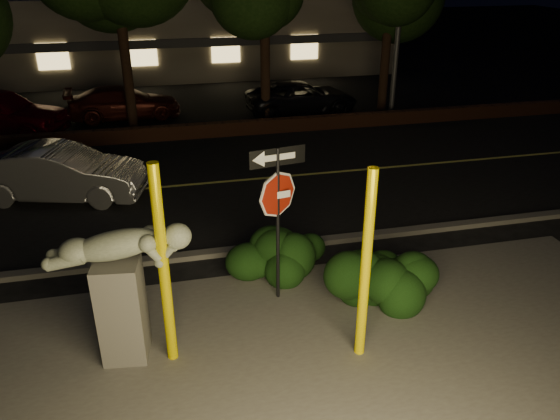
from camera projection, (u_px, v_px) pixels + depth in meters
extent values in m
plane|color=black|center=(210.00, 149.00, 18.21)|extent=(90.00, 90.00, 0.00)
cube|color=#4C4944|center=(289.00, 372.00, 8.53)|extent=(14.00, 6.00, 0.02)
cube|color=black|center=(222.00, 182.00, 15.57)|extent=(80.00, 8.00, 0.01)
cube|color=#C9C450|center=(222.00, 182.00, 15.56)|extent=(80.00, 0.12, 0.00)
cube|color=#4C4944|center=(246.00, 250.00, 11.94)|extent=(80.00, 0.25, 0.12)
cube|color=#442215|center=(205.00, 130.00, 19.24)|extent=(40.00, 0.35, 0.50)
cube|color=black|center=(192.00, 99.00, 24.36)|extent=(40.00, 12.00, 0.01)
cube|color=#6A6155|center=(177.00, 30.00, 30.54)|extent=(22.00, 10.00, 4.00)
cube|color=#333338|center=(184.00, 43.00, 26.06)|extent=(22.00, 0.20, 0.40)
cube|color=#FFD87F|center=(53.00, 56.00, 25.04)|extent=(1.40, 0.08, 1.20)
cube|color=#FFD87F|center=(142.00, 53.00, 25.86)|extent=(1.40, 0.08, 1.20)
cube|color=#FFD87F|center=(226.00, 50.00, 26.68)|extent=(1.40, 0.08, 1.20)
cube|color=#FFD87F|center=(304.00, 47.00, 27.50)|extent=(1.40, 0.08, 1.20)
cylinder|color=black|center=(127.00, 69.00, 19.60)|extent=(0.36, 0.36, 4.25)
cylinder|color=black|center=(265.00, 69.00, 20.32)|extent=(0.36, 0.36, 4.00)
cylinder|color=black|center=(385.00, 62.00, 21.81)|extent=(0.36, 0.36, 3.90)
cylinder|color=#E9D100|center=(164.00, 269.00, 8.13)|extent=(0.17, 0.17, 3.37)
cylinder|color=#FFE200|center=(366.00, 268.00, 8.27)|extent=(0.16, 0.16, 3.25)
cylinder|color=black|center=(278.00, 227.00, 9.76)|extent=(0.06, 0.06, 2.99)
cube|color=white|center=(278.00, 195.00, 9.48)|extent=(0.45, 0.11, 0.13)
cube|color=black|center=(278.00, 157.00, 9.18)|extent=(1.01, 0.19, 0.32)
cube|color=white|center=(278.00, 157.00, 9.18)|extent=(0.64, 0.13, 0.13)
cube|color=#4C4944|center=(122.00, 310.00, 8.55)|extent=(0.76, 0.76, 1.75)
sphere|color=gray|center=(177.00, 236.00, 8.09)|extent=(0.41, 0.41, 0.41)
ellipsoid|color=black|center=(283.00, 251.00, 10.89)|extent=(2.21, 1.26, 1.09)
ellipsoid|color=black|center=(371.00, 271.00, 10.15)|extent=(1.91, 1.26, 1.15)
ellipsoid|color=black|center=(399.00, 279.00, 9.99)|extent=(1.61, 1.10, 1.06)
imported|color=silver|center=(60.00, 173.00, 14.28)|extent=(4.56, 2.58, 1.42)
imported|color=#41120D|center=(124.00, 103.00, 21.28)|extent=(4.42, 2.06, 1.25)
imported|color=black|center=(302.00, 97.00, 22.04)|extent=(4.57, 2.26, 1.25)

